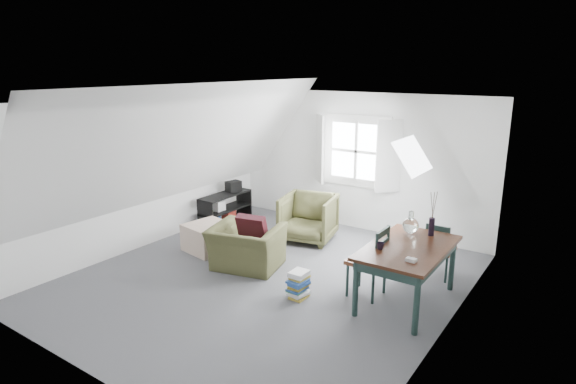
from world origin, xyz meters
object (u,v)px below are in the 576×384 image
Objects in this scene: dining_chair_near at (370,260)px; media_shelf at (224,211)px; magazine_stack at (299,285)px; ottoman at (209,237)px; dining_table at (408,254)px; armchair_far at (308,240)px; dining_chair_far at (439,249)px; armchair_near at (247,267)px.

media_shelf is (-3.56, 1.16, -0.24)m from dining_chair_near.
magazine_stack is at bearing -31.93° from media_shelf.
ottoman is 3.36m from dining_table.
armchair_far is 0.78× the size of media_shelf.
dining_chair_near reaches higher than media_shelf.
ottoman is at bearing 5.01° from dining_chair_far.
armchair_far is 2.25m from dining_chair_near.
dining_chair_far is at bearing 51.71° from magazine_stack.
ottoman is 0.59× the size of media_shelf.
dining_chair_far is 4.14m from media_shelf.
magazine_stack is at bearing -152.82° from dining_table.
dining_chair_near is (-0.47, -0.10, -0.16)m from dining_table.
armchair_far is at bearing 149.44° from dining_table.
magazine_stack is (2.13, -0.57, -0.04)m from ottoman.
armchair_far is at bearing 118.71° from magazine_stack.
dining_table is 1.46m from magazine_stack.
armchair_near is at bearing -63.31° from dining_chair_near.
armchair_near is 1.50× the size of ottoman.
armchair_near is at bearing -174.73° from dining_table.
ottoman is 1.86× the size of magazine_stack.
dining_table is (2.23, -1.21, 0.66)m from armchair_far.
dining_chair_far is at bearing -18.86° from armchair_far.
ottoman reaches higher than armchair_near.
dining_table reaches higher than armchair_near.
armchair_near is at bearing -11.84° from ottoman.
media_shelf is 3.17× the size of magazine_stack.
dining_chair_near is at bearing -18.54° from media_shelf.
armchair_near is at bearing -108.45° from armchair_far.
ottoman is (-1.10, -1.31, 0.22)m from armchair_far.
dining_chair_far is 0.86× the size of dining_chair_near.
dining_table is 1.60× the size of dining_chair_near.
dining_chair_near reaches higher than ottoman.
magazine_stack is (-1.20, -0.67, -0.48)m from dining_table.
armchair_far is 1.83m from media_shelf.
ottoman is 0.70× the size of dining_chair_near.
magazine_stack is (1.03, -1.88, 0.18)m from armchair_far.
armchair_far is 1.73m from ottoman.
ottoman is at bearing -59.49° from media_shelf.
armchair_near is 1.52m from armchair_far.
media_shelf reaches higher than armchair_far.
dining_chair_far is 0.72× the size of media_shelf.
ottoman is 2.21m from magazine_stack.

